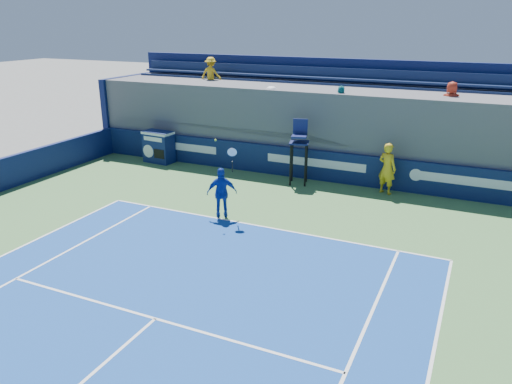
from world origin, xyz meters
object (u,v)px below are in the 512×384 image
at_px(match_clock, 159,146).
at_px(tennis_player, 222,193).
at_px(umpire_chair, 299,145).
at_px(ball_person, 387,168).

relative_size(match_clock, tennis_player, 0.54).
bearing_deg(umpire_chair, ball_person, 4.27).
distance_m(ball_person, umpire_chair, 3.33).
xyz_separation_m(umpire_chair, tennis_player, (-1.02, -4.25, -0.70)).
xyz_separation_m(ball_person, match_clock, (-9.91, 0.04, -0.21)).
bearing_deg(ball_person, tennis_player, 67.98).
relative_size(match_clock, umpire_chair, 0.56).
height_order(ball_person, match_clock, ball_person).
distance_m(ball_person, tennis_player, 6.22).
distance_m(match_clock, tennis_player, 7.22).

